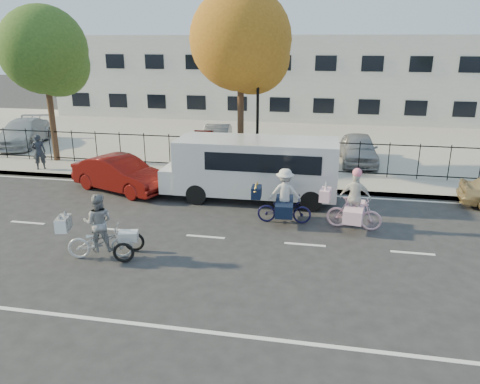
% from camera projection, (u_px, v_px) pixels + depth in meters
% --- Properties ---
extents(ground, '(120.00, 120.00, 0.00)m').
position_uv_depth(ground, '(206.00, 237.00, 14.17)').
color(ground, '#333334').
extents(road_markings, '(60.00, 9.52, 0.01)m').
position_uv_depth(road_markings, '(206.00, 237.00, 14.17)').
color(road_markings, silver).
rests_on(road_markings, ground).
extents(curb, '(60.00, 0.10, 0.15)m').
position_uv_depth(curb, '(238.00, 186.00, 18.86)').
color(curb, '#A8A399').
rests_on(curb, ground).
extents(sidewalk, '(60.00, 2.20, 0.15)m').
position_uv_depth(sidewalk, '(243.00, 179.00, 19.84)').
color(sidewalk, '#A8A399').
rests_on(sidewalk, ground).
extents(parking_lot, '(60.00, 15.60, 0.15)m').
position_uv_depth(parking_lot, '(270.00, 138.00, 28.15)').
color(parking_lot, '#A8A399').
rests_on(parking_lot, ground).
extents(iron_fence, '(58.00, 0.06, 1.50)m').
position_uv_depth(iron_fence, '(247.00, 154.00, 20.61)').
color(iron_fence, black).
rests_on(iron_fence, sidewalk).
extents(building, '(34.00, 10.00, 6.00)m').
position_uv_depth(building, '(287.00, 76.00, 36.57)').
color(building, silver).
rests_on(building, ground).
extents(lamppost, '(0.36, 0.36, 4.33)m').
position_uv_depth(lamppost, '(258.00, 105.00, 19.46)').
color(lamppost, black).
rests_on(lamppost, sidewalk).
extents(street_sign, '(0.85, 0.06, 1.80)m').
position_uv_depth(street_sign, '(204.00, 142.00, 20.41)').
color(street_sign, black).
rests_on(street_sign, sidewalk).
extents(zebra_trike, '(2.14, 1.20, 1.83)m').
position_uv_depth(zebra_trike, '(100.00, 234.00, 12.63)').
color(zebra_trike, silver).
rests_on(zebra_trike, ground).
extents(unicorn_bike, '(1.99, 1.41, 1.98)m').
position_uv_depth(unicorn_bike, '(353.00, 207.00, 14.58)').
color(unicorn_bike, beige).
rests_on(unicorn_bike, ground).
extents(bull_bike, '(1.97, 1.35, 1.82)m').
position_uv_depth(bull_bike, '(284.00, 201.00, 15.07)').
color(bull_bike, '#121138').
rests_on(bull_bike, ground).
extents(white_van, '(6.38, 2.23, 2.26)m').
position_uv_depth(white_van, '(254.00, 167.00, 17.18)').
color(white_van, white).
rests_on(white_van, ground).
extents(red_sedan, '(4.38, 2.83, 1.36)m').
position_uv_depth(red_sedan, '(121.00, 174.00, 18.31)').
color(red_sedan, '#630E0B').
rests_on(red_sedan, ground).
extents(pedestrian, '(0.69, 0.61, 1.58)m').
position_uv_depth(pedestrian, '(39.00, 152.00, 20.78)').
color(pedestrian, black).
rests_on(pedestrian, sidewalk).
extents(lot_car_a, '(3.07, 5.15, 1.40)m').
position_uv_depth(lot_car_a, '(23.00, 133.00, 25.56)').
color(lot_car_a, '#AEB2B6').
rests_on(lot_car_a, parking_lot).
extents(lot_car_c, '(1.71, 3.83, 1.22)m').
position_uv_depth(lot_car_c, '(217.00, 137.00, 24.78)').
color(lot_car_c, '#4A4E52').
rests_on(lot_car_c, parking_lot).
extents(lot_car_d, '(1.79, 4.05, 1.36)m').
position_uv_depth(lot_car_d, '(358.00, 149.00, 21.90)').
color(lot_car_d, '#929498').
rests_on(lot_car_d, parking_lot).
extents(tree_west, '(3.94, 3.94, 7.22)m').
position_uv_depth(tree_west, '(48.00, 54.00, 21.14)').
color(tree_west, '#442D1D').
rests_on(tree_west, ground).
extents(tree_mid, '(4.28, 4.28, 7.84)m').
position_uv_depth(tree_mid, '(244.00, 45.00, 19.57)').
color(tree_mid, '#442D1D').
rests_on(tree_mid, ground).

